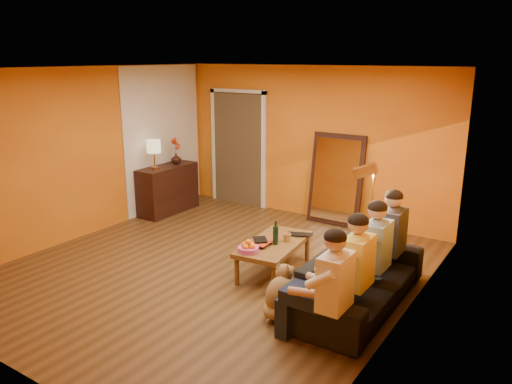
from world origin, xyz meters
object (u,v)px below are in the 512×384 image
Objects in this scene: sideboard at (168,189)px; tumbler at (287,237)px; person_far_right at (392,239)px; laptop at (299,236)px; wine_bottle at (276,233)px; person_far_left at (335,291)px; person_mid_left at (357,271)px; table_lamp at (154,155)px; sofa at (360,279)px; vase at (176,158)px; dog at (281,292)px; floor_lamp at (371,223)px; coffee_table at (274,257)px; person_mid_right at (376,254)px; mirror_frame at (336,179)px.

tumbler is (3.09, -1.08, 0.05)m from sideboard.
person_far_right reaches higher than laptop.
wine_bottle is at bearing -159.90° from person_far_right.
person_mid_left is at bearing 90.00° from person_far_left.
table_lamp is at bearing 174.01° from person_far_right.
sideboard reaches higher than sofa.
person_mid_left is 1.59m from laptop.
person_far_left is at bearing -28.86° from sideboard.
vase is at bearing 90.00° from table_lamp.
person_far_left is 1.98m from laptop.
sideboard is 0.97× the size of person_mid_left.
wine_bottle reaches higher than dog.
floor_lamp reaches higher than sofa.
coffee_table is (-1.27, 0.21, -0.10)m from sofa.
tumbler is (-1.28, 0.78, -0.14)m from person_mid_left.
dog is 1.16m from person_mid_right.
person_far_right is (0.00, 1.10, 0.00)m from person_mid_left.
table_lamp is at bearing 75.35° from sofa.
person_mid_left is 1.50m from tumbler.
vase is at bearing 137.04° from laptop.
dog is at bearing -63.23° from tumbler.
person_mid_right is 1.35m from wine_bottle.
table_lamp is at bearing 154.24° from person_far_left.
vase is at bearing 153.57° from wine_bottle.
vase is at bearing 146.82° from dog.
mirror_frame is 1.25× the size of person_far_right.
mirror_frame is at bearing 26.32° from table_lamp.
tumbler is at bearing 74.13° from sofa.
laptop is at bearing 72.00° from wine_bottle.
table_lamp is 4.67m from person_mid_left.
person_mid_right is (0.32, -0.67, -0.11)m from floor_lamp.
mirror_frame is 2.91m from sofa.
person_far_left reaches higher than laptop.
vase reaches higher than wine_bottle.
table_lamp is (0.00, -0.30, 0.68)m from sideboard.
laptop is at bearing 159.46° from person_mid_right.
sideboard is 4.44m from person_far_right.
person_mid_left reaches higher than vase.
tumbler is at bearing -14.19° from table_lamp.
floor_lamp is 1.21m from wine_bottle.
sideboard reaches higher than coffee_table.
tumbler is (-0.54, 1.07, 0.18)m from dog.
table_lamp is 1.49× the size of laptop.
person_mid_right reaches higher than sofa.
person_mid_right is at bearing -56.51° from mirror_frame.
vase is at bearing 156.69° from tumbler.
wine_bottle is 1.62× the size of vase.
person_far_left is (0.74, -0.26, 0.32)m from dog.
vase is at bearing -163.43° from mirror_frame.
person_far_left is (1.40, -1.21, 0.40)m from coffee_table.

